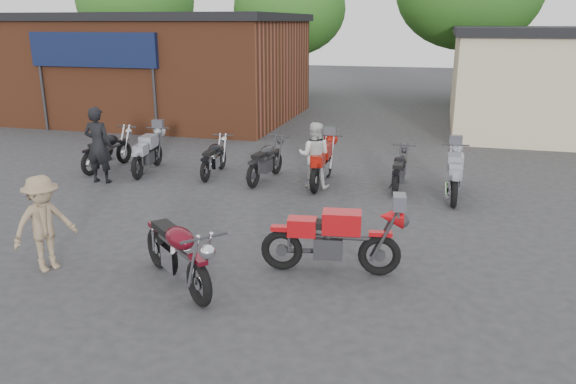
% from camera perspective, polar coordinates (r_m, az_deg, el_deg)
% --- Properties ---
extents(ground, '(90.00, 90.00, 0.00)m').
position_cam_1_polar(ground, '(9.47, -4.90, -7.83)').
color(ground, '#2E2E30').
extents(brick_building, '(12.00, 8.00, 4.00)m').
position_cam_1_polar(brick_building, '(25.19, -13.75, 12.01)').
color(brick_building, brown).
rests_on(brick_building, ground).
extents(tree_0, '(6.56, 6.56, 8.20)m').
position_cam_1_polar(tree_0, '(34.54, -15.07, 16.62)').
color(tree_0, '#285B18').
rests_on(tree_0, ground).
extents(tree_1, '(5.92, 5.92, 7.40)m').
position_cam_1_polar(tree_1, '(31.11, 0.16, 16.46)').
color(tree_1, '#285B18').
rests_on(tree_1, ground).
extents(tree_2, '(7.04, 7.04, 8.80)m').
position_cam_1_polar(tree_2, '(30.08, 17.76, 17.02)').
color(tree_2, '#285B18').
rests_on(tree_2, ground).
extents(vintage_motorcycle, '(2.14, 1.99, 1.28)m').
position_cam_1_polar(vintage_motorcycle, '(8.79, -11.21, -5.59)').
color(vintage_motorcycle, '#510A15').
rests_on(vintage_motorcycle, ground).
extents(sportbike, '(2.27, 1.00, 1.27)m').
position_cam_1_polar(sportbike, '(9.11, 4.63, -4.50)').
color(sportbike, red).
rests_on(sportbike, ground).
extents(helmet, '(0.31, 0.31, 0.22)m').
position_cam_1_polar(helmet, '(10.36, -11.66, -5.22)').
color(helmet, '#B81333').
rests_on(helmet, ground).
extents(person_dark, '(0.73, 0.49, 1.94)m').
position_cam_1_polar(person_dark, '(14.98, -18.72, 4.54)').
color(person_dark, black).
rests_on(person_dark, ground).
extents(person_light, '(0.82, 0.66, 1.64)m').
position_cam_1_polar(person_light, '(13.78, 2.69, 3.75)').
color(person_light, silver).
rests_on(person_light, ground).
extents(person_tan, '(1.02, 1.20, 1.61)m').
position_cam_1_polar(person_tan, '(9.97, -23.55, -2.96)').
color(person_tan, '#8A7455').
rests_on(person_tan, ground).
extents(row_bike_0, '(0.88, 2.09, 1.18)m').
position_cam_1_polar(row_bike_0, '(16.41, -17.85, 4.27)').
color(row_bike_0, black).
rests_on(row_bike_0, ground).
extents(row_bike_1, '(0.96, 2.12, 1.19)m').
position_cam_1_polar(row_bike_1, '(15.76, -14.09, 4.10)').
color(row_bike_1, '#9498A1').
rests_on(row_bike_1, ground).
extents(row_bike_2, '(0.71, 1.85, 1.06)m').
position_cam_1_polar(row_bike_2, '(15.10, -7.54, 3.66)').
color(row_bike_2, black).
rests_on(row_bike_2, ground).
extents(row_bike_3, '(0.89, 2.03, 1.14)m').
position_cam_1_polar(row_bike_3, '(14.47, -2.28, 3.38)').
color(row_bike_3, black).
rests_on(row_bike_3, ground).
extents(row_bike_4, '(0.71, 2.10, 1.22)m').
position_cam_1_polar(row_bike_4, '(14.11, 3.49, 3.17)').
color(row_bike_4, '#A2180D').
rests_on(row_bike_4, ground).
extents(row_bike_5, '(0.67, 1.84, 1.05)m').
position_cam_1_polar(row_bike_5, '(13.96, 11.27, 2.38)').
color(row_bike_5, black).
rests_on(row_bike_5, ground).
extents(row_bike_6, '(0.69, 2.07, 1.20)m').
position_cam_1_polar(row_bike_6, '(13.57, 16.57, 1.90)').
color(row_bike_6, gray).
rests_on(row_bike_6, ground).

